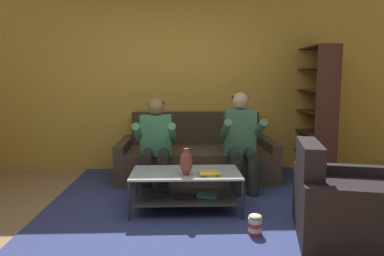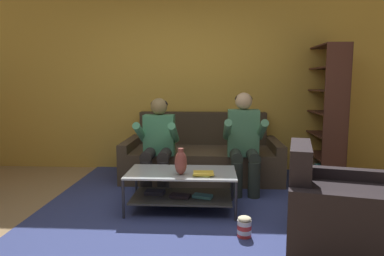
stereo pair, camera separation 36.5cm
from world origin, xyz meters
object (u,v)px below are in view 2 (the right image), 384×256
Objects in this scene: person_seated_left at (158,140)px; coffee_table at (181,185)px; vase at (181,162)px; armchair at (336,212)px; bookshelf at (325,124)px; couch at (202,157)px; popcorn_tub at (244,227)px; book_stack at (203,174)px; person_seated_right at (244,138)px.

person_seated_left reaches higher than coffee_table.
vase is 0.25× the size of armchair.
bookshelf is at bearing 74.78° from armchair.
person_seated_left reaches higher than couch.
person_seated_left is 2.41m from bookshelf.
coffee_table is 0.87m from popcorn_tub.
person_seated_left reaches higher than popcorn_tub.
book_stack is 1.11× the size of popcorn_tub.
book_stack is at bearing -87.71° from couch.
coffee_table is 5.85× the size of popcorn_tub.
person_seated_left is 4.24× the size of vase.
coffee_table is 0.61× the size of bookshelf.
couch is 0.85m from person_seated_left.
vase is 1.27× the size of book_stack.
armchair is at bearing -105.22° from bookshelf.
person_seated_left is 1.05m from person_seated_right.
armchair is at bearing -28.09° from book_stack.
person_seated_left is at bearing 116.65° from coffee_table.
book_stack is 0.12× the size of bookshelf.
vase is at bearing 176.09° from book_stack.
armchair is (1.15, -2.00, 0.00)m from couch.
person_seated_right is 1.08× the size of coffee_table.
couch reaches higher than armchair.
person_seated_right is 1.43m from popcorn_tub.
armchair reaches higher than popcorn_tub.
couch is 1.43m from vase.
armchair is at bearing -8.02° from popcorn_tub.
vase is at bearing -139.78° from bookshelf.
couch is at bearing 132.18° from person_seated_right.
coffee_table is 1.06× the size of armchair.
bookshelf is at bearing 37.96° from coffee_table.
person_seated_left is at bearing 113.72° from vase.
vase is 1.40× the size of popcorn_tub.
coffee_table is 2.48m from bookshelf.
coffee_table is (-0.18, -1.28, -0.01)m from couch.
person_seated_right reaches higher than armchair.
popcorn_tub is at bearing -45.71° from coffee_table.
bookshelf is at bearing 40.22° from vase.
person_seated_right is (1.05, 0.01, 0.03)m from person_seated_left.
bookshelf is 2.34m from armchair.
book_stack is at bearing -119.28° from person_seated_right.
person_seated_right reaches higher than couch.
couch is 1.16× the size of bookshelf.
book_stack reaches higher than coffee_table.
vase is at bearing 140.01° from popcorn_tub.
armchair is 5.52× the size of popcorn_tub.
coffee_table is 4.17× the size of vase.
bookshelf reaches higher than coffee_table.
bookshelf is (2.27, 0.81, 0.12)m from person_seated_left.
armchair is (0.62, -1.42, -0.37)m from person_seated_right.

